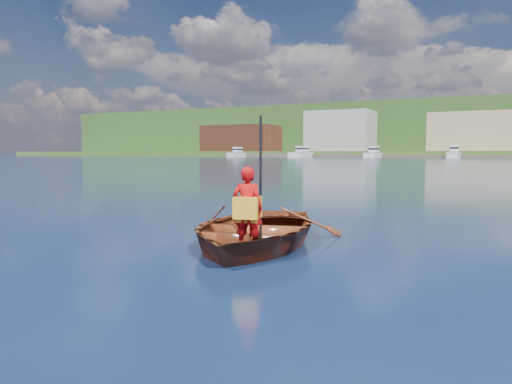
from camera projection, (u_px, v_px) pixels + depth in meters
name	position (u px, v px, depth m)	size (l,w,h in m)	color
ground	(288.00, 256.00, 7.05)	(600.00, 600.00, 0.00)	#132747
rowboat	(253.00, 230.00, 7.83)	(3.47, 4.28, 0.78)	maroon
child_paddler	(248.00, 208.00, 6.89)	(0.48, 0.41, 1.87)	#B50A0B
shoreline	(501.00, 132.00, 216.98)	(400.00, 140.00, 22.00)	#315D24
dock	(486.00, 157.00, 140.02)	(160.03, 10.34, 0.80)	brown
waterfront_buildings	(471.00, 133.00, 156.86)	(202.00, 16.00, 14.00)	brown
marina_yachts	(470.00, 153.00, 137.52)	(143.78, 13.19, 4.25)	silver
hillside_trees	(357.00, 119.00, 244.49)	(252.51, 70.75, 24.20)	#382314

